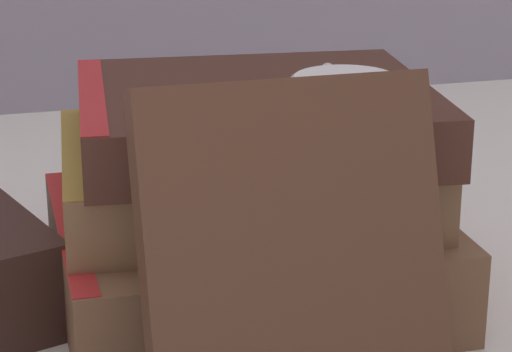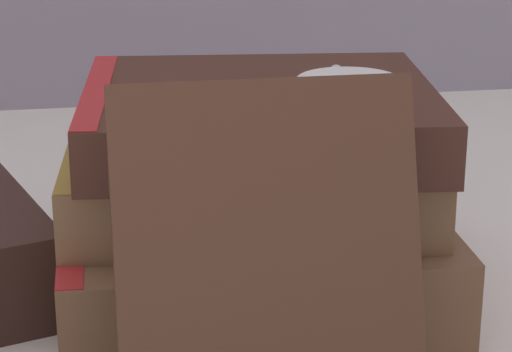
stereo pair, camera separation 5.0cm
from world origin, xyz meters
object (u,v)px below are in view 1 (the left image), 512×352
at_px(book_flat_top, 245,117).
at_px(book_flat_middle, 231,173).
at_px(pocket_watch, 345,82).
at_px(book_flat_bottom, 236,255).
at_px(book_leaning_front, 302,270).

bearing_deg(book_flat_top, book_flat_middle, 129.79).
relative_size(book_flat_top, pocket_watch, 3.16).
distance_m(book_flat_middle, pocket_watch, 0.07).
xyz_separation_m(book_flat_top, pocket_watch, (0.05, -0.01, 0.02)).
bearing_deg(book_flat_bottom, book_leaning_front, -90.13).
relative_size(book_flat_top, book_leaning_front, 1.30).
xyz_separation_m(book_flat_bottom, book_flat_middle, (0.00, 0.01, 0.04)).
relative_size(book_flat_bottom, book_leaning_front, 1.35).
relative_size(book_flat_middle, pocket_watch, 3.28).
bearing_deg(book_leaning_front, book_flat_middle, 89.01).
bearing_deg(pocket_watch, book_flat_bottom, 168.84).
bearing_deg(pocket_watch, book_leaning_front, -117.43).
height_order(book_flat_middle, book_flat_top, book_flat_top).
height_order(book_flat_bottom, book_flat_top, book_flat_top).
bearing_deg(book_flat_top, pocket_watch, -10.63).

